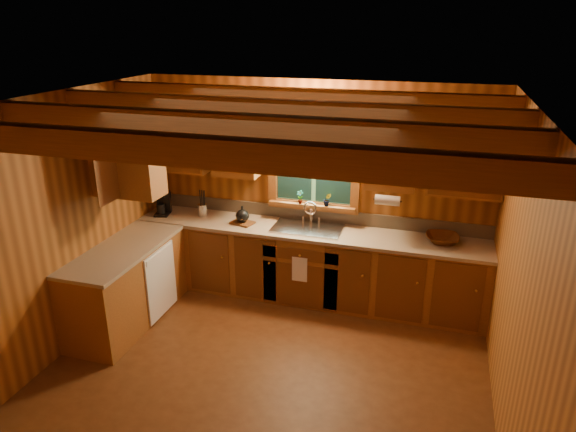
{
  "coord_description": "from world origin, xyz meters",
  "views": [
    {
      "loc": [
        1.42,
        -3.93,
        3.22
      ],
      "look_at": [
        0.0,
        0.8,
        1.35
      ],
      "focal_mm": 32.34,
      "sensor_mm": 36.0,
      "label": 1
    }
  ],
  "objects_px": {
    "sink": "(307,232)",
    "coffee_maker": "(163,203)",
    "cutting_board": "(243,223)",
    "wicker_basket": "(442,239)"
  },
  "relations": [
    {
      "from": "coffee_maker",
      "to": "wicker_basket",
      "type": "distance_m",
      "value": 3.43
    },
    {
      "from": "sink",
      "to": "wicker_basket",
      "type": "bearing_deg",
      "value": 1.19
    },
    {
      "from": "cutting_board",
      "to": "wicker_basket",
      "type": "xyz_separation_m",
      "value": [
        2.34,
        0.11,
        0.03
      ]
    },
    {
      "from": "sink",
      "to": "wicker_basket",
      "type": "distance_m",
      "value": 1.54
    },
    {
      "from": "coffee_maker",
      "to": "wicker_basket",
      "type": "height_order",
      "value": "coffee_maker"
    },
    {
      "from": "coffee_maker",
      "to": "cutting_board",
      "type": "height_order",
      "value": "coffee_maker"
    },
    {
      "from": "coffee_maker",
      "to": "sink",
      "type": "bearing_deg",
      "value": -10.67
    },
    {
      "from": "cutting_board",
      "to": "wicker_basket",
      "type": "bearing_deg",
      "value": 17.06
    },
    {
      "from": "sink",
      "to": "coffee_maker",
      "type": "relative_size",
      "value": 2.72
    },
    {
      "from": "sink",
      "to": "wicker_basket",
      "type": "xyz_separation_m",
      "value": [
        1.54,
        0.03,
        0.09
      ]
    }
  ]
}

